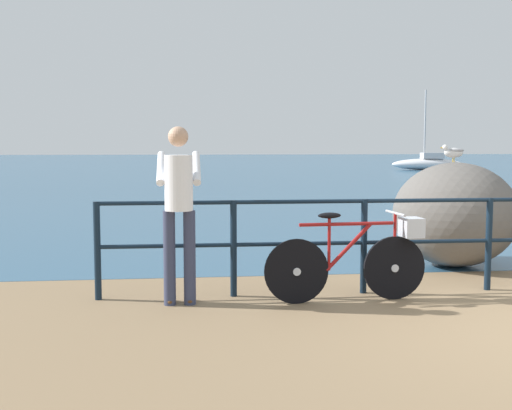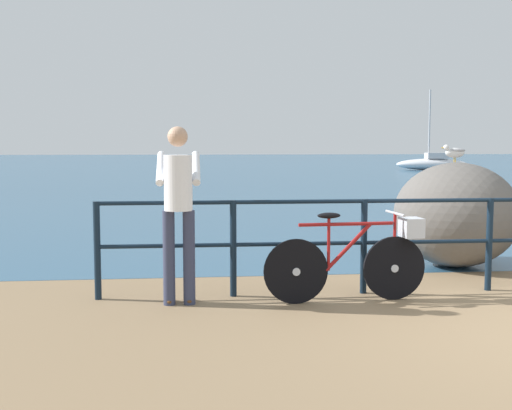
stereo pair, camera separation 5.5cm
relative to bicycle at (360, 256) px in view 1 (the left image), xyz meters
name	(u,v)px [view 1 (the left image)]	position (x,y,z in m)	size (l,w,h in m)	color
ground_plane	(271,186)	(1.54, 18.69, -0.51)	(120.00, 120.00, 0.10)	#846B4C
sea_surface	(227,164)	(1.54, 46.34, -0.46)	(120.00, 90.00, 0.01)	#2D5675
promenade_railing	(489,233)	(1.54, 0.34, 0.17)	(8.51, 0.07, 1.02)	black
bicycle	(360,256)	(0.00, 0.00, 0.00)	(1.70, 0.48, 0.92)	black
person_at_railing	(179,206)	(-1.84, 0.06, 0.53)	(0.44, 0.64, 1.78)	#333851
breakwater_boulder_main	(455,214)	(1.75, 1.73, 0.22)	(1.61, 1.62, 1.37)	#605B56
seagull	(453,152)	(1.74, 1.81, 1.04)	(0.34, 0.12, 0.23)	gold
sailboat	(428,163)	(13.04, 32.01, -0.04)	(4.47, 1.55, 4.90)	white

